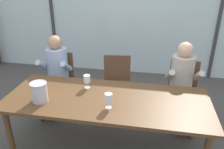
% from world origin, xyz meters
% --- Properties ---
extents(ground, '(14.00, 14.00, 0.00)m').
position_xyz_m(ground, '(0.00, 1.00, 0.00)').
color(ground, '#4C4742').
extents(window_glass_panel, '(7.59, 0.03, 2.60)m').
position_xyz_m(window_glass_panel, '(0.00, 2.48, 1.30)').
color(window_glass_panel, silver).
rests_on(window_glass_panel, ground).
extents(window_mullion_left, '(0.06, 0.06, 2.60)m').
position_xyz_m(window_mullion_left, '(-1.71, 2.46, 1.30)').
color(window_mullion_left, '#38383D').
rests_on(window_mullion_left, ground).
extents(window_mullion_right, '(0.06, 0.06, 2.60)m').
position_xyz_m(window_mullion_right, '(1.71, 2.46, 1.30)').
color(window_mullion_right, '#38383D').
rests_on(window_mullion_right, ground).
extents(hillside_vineyard, '(13.59, 2.40, 1.71)m').
position_xyz_m(hillside_vineyard, '(0.00, 5.78, 0.86)').
color(hillside_vineyard, '#477A38').
rests_on(hillside_vineyard, ground).
extents(dining_table, '(2.39, 0.94, 0.72)m').
position_xyz_m(dining_table, '(0.00, 0.00, 0.66)').
color(dining_table, brown).
rests_on(dining_table, ground).
extents(chair_near_curtain, '(0.45, 0.45, 0.90)m').
position_xyz_m(chair_near_curtain, '(-0.98, 0.90, 0.53)').
color(chair_near_curtain, brown).
rests_on(chair_near_curtain, ground).
extents(chair_left_of_center, '(0.49, 0.49, 0.90)m').
position_xyz_m(chair_left_of_center, '(-0.03, 0.91, 0.53)').
color(chair_left_of_center, brown).
rests_on(chair_left_of_center, ground).
extents(chair_center, '(0.47, 0.47, 0.90)m').
position_xyz_m(chair_center, '(0.97, 0.87, 0.53)').
color(chair_center, brown).
rests_on(chair_center, ground).
extents(person_pale_blue_shirt, '(0.47, 0.62, 1.21)m').
position_xyz_m(person_pale_blue_shirt, '(-0.95, 0.74, 0.70)').
color(person_pale_blue_shirt, '#9EB2D1').
rests_on(person_pale_blue_shirt, ground).
extents(person_beige_jumper, '(0.49, 0.63, 1.21)m').
position_xyz_m(person_beige_jumper, '(0.94, 0.74, 0.70)').
color(person_beige_jumper, '#B7AD9E').
rests_on(person_beige_jumper, ground).
extents(ice_bucket_primary, '(0.19, 0.19, 0.23)m').
position_xyz_m(ice_bucket_primary, '(-0.74, -0.20, 0.84)').
color(ice_bucket_primary, '#B7B7BC').
rests_on(ice_bucket_primary, dining_table).
extents(wine_glass_by_left_taster, '(0.08, 0.08, 0.17)m').
position_xyz_m(wine_glass_by_left_taster, '(0.06, -0.19, 0.84)').
color(wine_glass_by_left_taster, silver).
rests_on(wine_glass_by_left_taster, dining_table).
extents(wine_glass_near_bucket, '(0.08, 0.08, 0.17)m').
position_xyz_m(wine_glass_near_bucket, '(-0.30, 0.22, 0.84)').
color(wine_glass_near_bucket, silver).
rests_on(wine_glass_near_bucket, dining_table).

